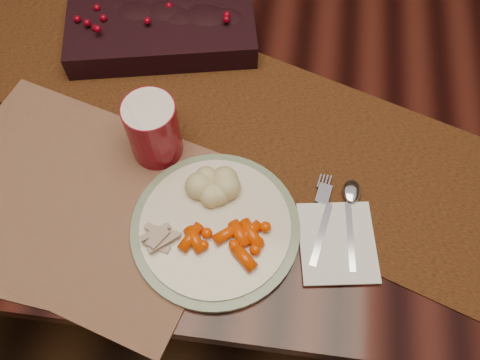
# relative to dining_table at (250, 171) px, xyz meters

# --- Properties ---
(floor) EXTENTS (5.00, 5.00, 0.00)m
(floor) POSITION_rel_dining_table_xyz_m (0.00, 0.00, -0.38)
(floor) COLOR black
(floor) RESTS_ON ground
(dining_table) EXTENTS (1.80, 1.00, 0.75)m
(dining_table) POSITION_rel_dining_table_xyz_m (0.00, 0.00, 0.00)
(dining_table) COLOR black
(dining_table) RESTS_ON floor
(table_runner) EXTENTS (1.61, 0.84, 0.00)m
(table_runner) POSITION_rel_dining_table_xyz_m (0.05, -0.13, 0.38)
(table_runner) COLOR #573C14
(table_runner) RESTS_ON dining_table
(centerpiece) EXTENTS (0.40, 0.26, 0.07)m
(centerpiece) POSITION_rel_dining_table_xyz_m (-0.19, 0.07, 0.41)
(centerpiece) COLOR black
(centerpiece) RESTS_ON table_runner
(placemat_main) EXTENTS (0.56, 0.48, 0.00)m
(placemat_main) POSITION_rel_dining_table_xyz_m (-0.26, -0.30, 0.38)
(placemat_main) COLOR brown
(placemat_main) RESTS_ON dining_table
(placemat_second) EXTENTS (0.45, 0.35, 0.00)m
(placemat_second) POSITION_rel_dining_table_xyz_m (-0.27, -0.33, 0.38)
(placemat_second) COLOR #995539
(placemat_second) RESTS_ON dining_table
(dinner_plate) EXTENTS (0.32, 0.32, 0.02)m
(dinner_plate) POSITION_rel_dining_table_xyz_m (-0.02, -0.33, 0.39)
(dinner_plate) COLOR beige
(dinner_plate) RESTS_ON placemat_main
(baby_carrots) EXTENTS (0.12, 0.10, 0.02)m
(baby_carrots) POSITION_rel_dining_table_xyz_m (-0.01, -0.35, 0.40)
(baby_carrots) COLOR #E43E00
(baby_carrots) RESTS_ON dinner_plate
(mashed_potatoes) EXTENTS (0.11, 0.10, 0.05)m
(mashed_potatoes) POSITION_rel_dining_table_xyz_m (-0.03, -0.27, 0.42)
(mashed_potatoes) COLOR #C5B688
(mashed_potatoes) RESTS_ON dinner_plate
(turkey_shreds) EXTENTS (0.08, 0.07, 0.01)m
(turkey_shreds) POSITION_rel_dining_table_xyz_m (-0.11, -0.36, 0.40)
(turkey_shreds) COLOR beige
(turkey_shreds) RESTS_ON dinner_plate
(napkin) EXTENTS (0.14, 0.16, 0.00)m
(napkin) POSITION_rel_dining_table_xyz_m (0.17, -0.33, 0.38)
(napkin) COLOR white
(napkin) RESTS_ON placemat_main
(fork) EXTENTS (0.05, 0.15, 0.00)m
(fork) POSITION_rel_dining_table_xyz_m (0.15, -0.30, 0.39)
(fork) COLOR white
(fork) RESTS_ON napkin
(spoon) EXTENTS (0.04, 0.15, 0.00)m
(spoon) POSITION_rel_dining_table_xyz_m (0.19, -0.29, 0.39)
(spoon) COLOR #A4A6C0
(spoon) RESTS_ON napkin
(red_cup) EXTENTS (0.10, 0.10, 0.12)m
(red_cup) POSITION_rel_dining_table_xyz_m (-0.15, -0.19, 0.44)
(red_cup) COLOR maroon
(red_cup) RESTS_ON placemat_main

